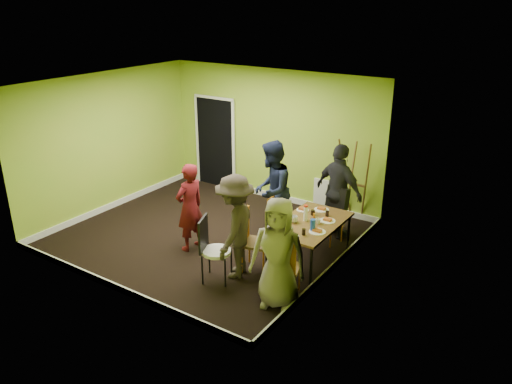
% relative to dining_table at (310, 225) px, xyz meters
% --- Properties ---
extents(ground, '(5.00, 5.00, 0.00)m').
position_rel_dining_table_xyz_m(ground, '(-2.05, -0.11, -0.70)').
color(ground, black).
rests_on(ground, ground).
extents(room_walls, '(5.04, 4.54, 2.82)m').
position_rel_dining_table_xyz_m(room_walls, '(-2.07, -0.07, 0.29)').
color(room_walls, '#8CBC30').
rests_on(room_walls, ground).
extents(dining_table, '(0.90, 1.50, 0.75)m').
position_rel_dining_table_xyz_m(dining_table, '(0.00, 0.00, 0.00)').
color(dining_table, black).
rests_on(dining_table, ground).
extents(chair_left_far, '(0.40, 0.39, 0.88)m').
position_rel_dining_table_xyz_m(chair_left_far, '(-0.83, 0.34, -0.20)').
color(chair_left_far, '#C36B12').
rests_on(chair_left_far, ground).
extents(chair_left_near, '(0.52, 0.52, 1.03)m').
position_rel_dining_table_xyz_m(chair_left_near, '(-0.69, -0.68, -0.12)').
color(chair_left_near, '#C36B12').
rests_on(chair_left_near, ground).
extents(chair_back_end, '(0.49, 0.55, 1.00)m').
position_rel_dining_table_xyz_m(chair_back_end, '(-0.04, 1.06, 0.01)').
color(chair_back_end, '#C36B12').
rests_on(chair_back_end, ground).
extents(chair_front_end, '(0.49, 0.49, 0.96)m').
position_rel_dining_table_xyz_m(chair_front_end, '(0.17, -1.10, -0.16)').
color(chair_front_end, '#C36B12').
rests_on(chair_front_end, ground).
extents(chair_bentwood, '(0.53, 0.52, 1.04)m').
position_rel_dining_table_xyz_m(chair_bentwood, '(-1.02, -1.28, -0.12)').
color(chair_bentwood, black).
rests_on(chair_bentwood, ground).
extents(easel, '(0.67, 0.63, 1.67)m').
position_rel_dining_table_xyz_m(easel, '(-0.07, 1.91, 0.13)').
color(easel, brown).
rests_on(easel, ground).
extents(plate_near_left, '(0.21, 0.21, 0.01)m').
position_rel_dining_table_xyz_m(plate_near_left, '(-0.33, 0.35, 0.06)').
color(plate_near_left, white).
rests_on(plate_near_left, dining_table).
extents(plate_near_right, '(0.23, 0.23, 0.01)m').
position_rel_dining_table_xyz_m(plate_near_right, '(-0.26, -0.44, 0.06)').
color(plate_near_right, white).
rests_on(plate_near_right, dining_table).
extents(plate_far_back, '(0.25, 0.25, 0.01)m').
position_rel_dining_table_xyz_m(plate_far_back, '(-0.07, 0.54, 0.06)').
color(plate_far_back, white).
rests_on(plate_far_back, dining_table).
extents(plate_far_front, '(0.25, 0.25, 0.01)m').
position_rel_dining_table_xyz_m(plate_far_front, '(0.00, -0.63, 0.06)').
color(plate_far_front, white).
rests_on(plate_far_front, dining_table).
extents(plate_wall_back, '(0.26, 0.26, 0.01)m').
position_rel_dining_table_xyz_m(plate_wall_back, '(0.22, 0.18, 0.06)').
color(plate_wall_back, white).
rests_on(plate_wall_back, dining_table).
extents(plate_wall_front, '(0.26, 0.26, 0.01)m').
position_rel_dining_table_xyz_m(plate_wall_front, '(0.26, -0.27, 0.06)').
color(plate_wall_front, white).
rests_on(plate_wall_front, dining_table).
extents(thermos, '(0.07, 0.07, 0.24)m').
position_rel_dining_table_xyz_m(thermos, '(-0.09, 0.00, 0.18)').
color(thermos, white).
rests_on(thermos, dining_table).
extents(blue_bottle, '(0.08, 0.08, 0.19)m').
position_rel_dining_table_xyz_m(blue_bottle, '(0.18, -0.26, 0.15)').
color(blue_bottle, '#163FA9').
rests_on(blue_bottle, dining_table).
extents(orange_bottle, '(0.03, 0.03, 0.08)m').
position_rel_dining_table_xyz_m(orange_bottle, '(-0.03, 0.18, 0.09)').
color(orange_bottle, '#C36B12').
rests_on(orange_bottle, dining_table).
extents(glass_mid, '(0.07, 0.07, 0.09)m').
position_rel_dining_table_xyz_m(glass_mid, '(-0.10, 0.27, 0.10)').
color(glass_mid, black).
rests_on(glass_mid, dining_table).
extents(glass_back, '(0.06, 0.06, 0.09)m').
position_rel_dining_table_xyz_m(glass_back, '(0.12, 0.36, 0.10)').
color(glass_back, black).
rests_on(glass_back, dining_table).
extents(glass_front, '(0.06, 0.06, 0.10)m').
position_rel_dining_table_xyz_m(glass_front, '(0.13, -0.47, 0.11)').
color(glass_front, black).
rests_on(glass_front, dining_table).
extents(cup_a, '(0.13, 0.13, 0.11)m').
position_rel_dining_table_xyz_m(cup_a, '(-0.22, -0.15, 0.11)').
color(cup_a, white).
rests_on(cup_a, dining_table).
extents(cup_b, '(0.09, 0.09, 0.08)m').
position_rel_dining_table_xyz_m(cup_b, '(0.13, 0.02, 0.10)').
color(cup_b, white).
rests_on(cup_b, dining_table).
extents(person_standing, '(0.46, 0.62, 1.56)m').
position_rel_dining_table_xyz_m(person_standing, '(-1.97, -0.66, 0.09)').
color(person_standing, '#530E13').
rests_on(person_standing, ground).
extents(person_left_far, '(0.92, 1.05, 1.81)m').
position_rel_dining_table_xyz_m(person_left_far, '(-1.05, 0.51, 0.21)').
color(person_left_far, black).
rests_on(person_left_far, ground).
extents(person_left_near, '(0.91, 1.22, 1.67)m').
position_rel_dining_table_xyz_m(person_left_near, '(-0.80, -0.96, 0.14)').
color(person_left_near, '#312920').
rests_on(person_left_near, ground).
extents(person_back_end, '(1.11, 0.73, 1.75)m').
position_rel_dining_table_xyz_m(person_back_end, '(-0.05, 1.19, 0.18)').
color(person_back_end, black).
rests_on(person_back_end, ground).
extents(person_front_end, '(0.91, 0.72, 1.64)m').
position_rel_dining_table_xyz_m(person_front_end, '(0.18, -1.30, 0.12)').
color(person_front_end, gray).
rests_on(person_front_end, ground).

